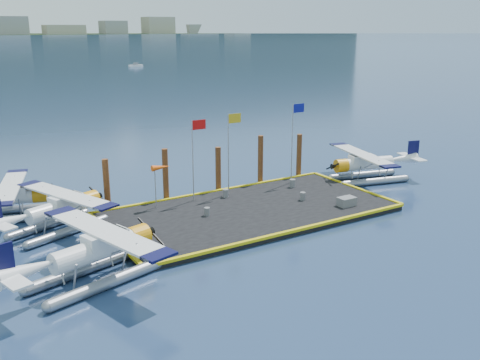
% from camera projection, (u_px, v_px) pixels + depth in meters
% --- Properties ---
extents(ground, '(4000.00, 4000.00, 0.00)m').
position_uv_depth(ground, '(250.00, 214.00, 37.99)').
color(ground, navy).
rests_on(ground, ground).
extents(dock, '(20.00, 10.00, 0.40)m').
position_uv_depth(dock, '(250.00, 212.00, 37.93)').
color(dock, black).
rests_on(dock, ground).
extents(dock_bumpers, '(20.25, 10.25, 0.18)m').
position_uv_depth(dock_bumpers, '(250.00, 208.00, 37.85)').
color(dock_bumpers, '#C1AB0B').
rests_on(dock_bumpers, dock).
extents(far_backdrop, '(3050.00, 2050.00, 810.00)m').
position_uv_depth(far_backdrop, '(2.00, 27.00, 1578.69)').
color(far_backdrop, black).
rests_on(far_backdrop, ground).
extents(seaplane_a, '(9.23, 9.93, 3.53)m').
position_uv_depth(seaplane_a, '(99.00, 252.00, 27.82)').
color(seaplane_a, gray).
rests_on(seaplane_a, ground).
extents(seaplane_b, '(8.35, 8.84, 3.20)m').
position_uv_depth(seaplane_b, '(62.00, 210.00, 34.68)').
color(seaplane_b, gray).
rests_on(seaplane_b, ground).
extents(seaplane_c, '(8.21, 8.82, 3.14)m').
position_uv_depth(seaplane_c, '(6.00, 200.00, 36.82)').
color(seaplane_c, gray).
rests_on(seaplane_c, ground).
extents(seaplane_d, '(8.59, 9.30, 3.30)m').
position_uv_depth(seaplane_d, '(366.00, 165.00, 45.57)').
color(seaplane_d, gray).
rests_on(seaplane_d, ground).
extents(drum_0, '(0.40, 0.40, 0.57)m').
position_uv_depth(drum_0, '(207.00, 212.00, 36.50)').
color(drum_0, '#5E5D63').
rests_on(drum_0, dock).
extents(drum_2, '(0.42, 0.42, 0.60)m').
position_uv_depth(drum_2, '(303.00, 196.00, 39.76)').
color(drum_2, '#5E5D63').
rests_on(drum_2, dock).
extents(drum_4, '(0.46, 0.46, 0.65)m').
position_uv_depth(drum_4, '(292.00, 183.00, 42.94)').
color(drum_4, '#5E5D63').
rests_on(drum_4, dock).
extents(drum_5, '(0.44, 0.44, 0.62)m').
position_uv_depth(drum_5, '(226.00, 193.00, 40.42)').
color(drum_5, '#5E5D63').
rests_on(drum_5, dock).
extents(crate, '(1.27, 0.85, 0.63)m').
position_uv_depth(crate, '(347.00, 201.00, 38.49)').
color(crate, '#5E5D63').
rests_on(crate, dock).
extents(flagpole_red, '(1.14, 0.08, 6.00)m').
position_uv_depth(flagpole_red, '(195.00, 148.00, 38.73)').
color(flagpole_red, '#9999A1').
rests_on(flagpole_red, dock).
extents(flagpole_yellow, '(1.14, 0.08, 6.20)m').
position_uv_depth(flagpole_yellow, '(231.00, 142.00, 40.20)').
color(flagpole_yellow, '#9999A1').
rests_on(flagpole_yellow, dock).
extents(flagpole_blue, '(1.14, 0.08, 6.50)m').
position_uv_depth(flagpole_blue, '(294.00, 131.00, 43.17)').
color(flagpole_blue, '#9999A1').
rests_on(flagpole_blue, dock).
extents(windsock, '(1.40, 0.44, 3.12)m').
position_uv_depth(windsock, '(161.00, 168.00, 37.68)').
color(windsock, '#9999A1').
rests_on(windsock, dock).
extents(piling_0, '(0.44, 0.44, 4.00)m').
position_uv_depth(piling_0, '(107.00, 187.00, 37.58)').
color(piling_0, '#422012').
rests_on(piling_0, ground).
extents(piling_1, '(0.44, 0.44, 4.20)m').
position_uv_depth(piling_1, '(166.00, 176.00, 39.82)').
color(piling_1, '#422012').
rests_on(piling_1, ground).
extents(piling_2, '(0.44, 0.44, 3.80)m').
position_uv_depth(piling_2, '(218.00, 171.00, 42.13)').
color(piling_2, '#422012').
rests_on(piling_2, ground).
extents(piling_3, '(0.44, 0.44, 4.30)m').
position_uv_depth(piling_3, '(260.00, 161.00, 44.08)').
color(piling_3, '#422012').
rests_on(piling_3, ground).
extents(piling_4, '(0.44, 0.44, 4.00)m').
position_uv_depth(piling_4, '(299.00, 157.00, 46.13)').
color(piling_4, '#422012').
rests_on(piling_4, ground).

